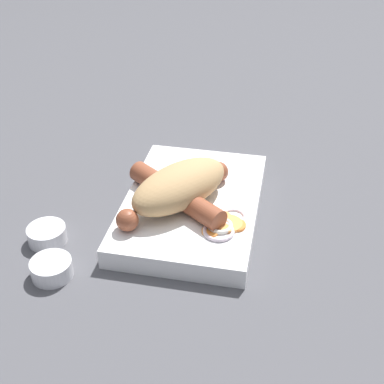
{
  "coord_description": "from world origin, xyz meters",
  "views": [
    {
      "loc": [
        -0.59,
        -0.12,
        0.45
      ],
      "look_at": [
        0.0,
        0.0,
        0.04
      ],
      "focal_mm": 50.0,
      "sensor_mm": 36.0,
      "label": 1
    }
  ],
  "objects_px": {
    "condiment_cup_near": "(47,235)",
    "condiment_cup_far": "(52,269)",
    "sausage": "(176,194)",
    "food_tray": "(192,206)",
    "bread_roll": "(180,186)"
  },
  "relations": [
    {
      "from": "bread_roll",
      "to": "condiment_cup_near",
      "type": "distance_m",
      "value": 0.19
    },
    {
      "from": "sausage",
      "to": "food_tray",
      "type": "bearing_deg",
      "value": -49.73
    },
    {
      "from": "sausage",
      "to": "condiment_cup_near",
      "type": "relative_size",
      "value": 3.24
    },
    {
      "from": "bread_roll",
      "to": "sausage",
      "type": "xyz_separation_m",
      "value": [
        -0.0,
        0.01,
        -0.01
      ]
    },
    {
      "from": "sausage",
      "to": "condiment_cup_far",
      "type": "distance_m",
      "value": 0.19
    },
    {
      "from": "food_tray",
      "to": "bread_roll",
      "type": "height_order",
      "value": "bread_roll"
    },
    {
      "from": "sausage",
      "to": "condiment_cup_far",
      "type": "height_order",
      "value": "sausage"
    },
    {
      "from": "bread_roll",
      "to": "condiment_cup_near",
      "type": "xyz_separation_m",
      "value": [
        -0.08,
        0.16,
        -0.05
      ]
    },
    {
      "from": "food_tray",
      "to": "condiment_cup_far",
      "type": "bearing_deg",
      "value": 137.32
    },
    {
      "from": "bread_roll",
      "to": "sausage",
      "type": "distance_m",
      "value": 0.01
    },
    {
      "from": "food_tray",
      "to": "condiment_cup_far",
      "type": "distance_m",
      "value": 0.21
    },
    {
      "from": "food_tray",
      "to": "condiment_cup_near",
      "type": "bearing_deg",
      "value": 118.53
    },
    {
      "from": "food_tray",
      "to": "condiment_cup_near",
      "type": "height_order",
      "value": "food_tray"
    },
    {
      "from": "food_tray",
      "to": "bread_roll",
      "type": "bearing_deg",
      "value": 134.37
    },
    {
      "from": "condiment_cup_near",
      "to": "condiment_cup_far",
      "type": "height_order",
      "value": "same"
    }
  ]
}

